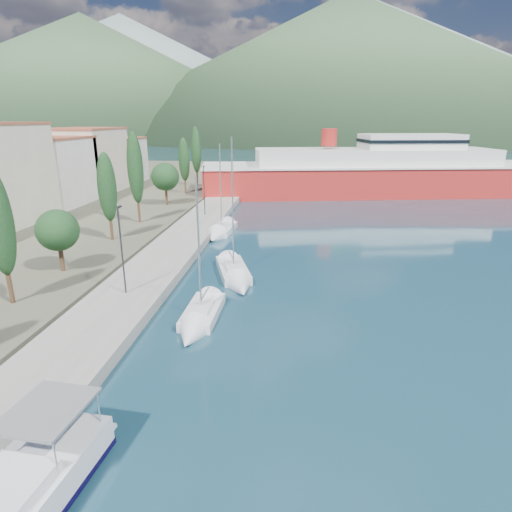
# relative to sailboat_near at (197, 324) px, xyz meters

# --- Properties ---
(ground) EXTENTS (1400.00, 1400.00, 0.00)m
(ground) POSITION_rel_sailboat_near_xyz_m (3.28, 110.00, -0.28)
(ground) COLOR #193C4D
(quay) EXTENTS (5.00, 88.00, 0.80)m
(quay) POSITION_rel_sailboat_near_xyz_m (-5.72, 16.00, 0.12)
(quay) COLOR gray
(quay) RESTS_ON ground
(hills_far) EXTENTS (1480.00, 900.00, 180.00)m
(hills_far) POSITION_rel_sailboat_near_xyz_m (141.86, 608.73, 77.11)
(hills_far) COLOR gray
(hills_far) RESTS_ON ground
(hills_near) EXTENTS (1010.00, 520.00, 115.00)m
(hills_near) POSITION_rel_sailboat_near_xyz_m (101.32, 362.50, 48.90)
(hills_near) COLOR #3A5937
(hills_near) RESTS_ON ground
(town_buildings) EXTENTS (9.20, 69.20, 11.30)m
(town_buildings) POSITION_rel_sailboat_near_xyz_m (-28.72, 26.90, 5.29)
(town_buildings) COLOR beige
(town_buildings) RESTS_ON land_strip
(tree_row) EXTENTS (3.85, 64.11, 10.38)m
(tree_row) POSITION_rel_sailboat_near_xyz_m (-12.62, 23.49, 5.35)
(tree_row) COLOR #47301E
(tree_row) RESTS_ON land_strip
(lamp_posts) EXTENTS (0.15, 48.66, 6.06)m
(lamp_posts) POSITION_rel_sailboat_near_xyz_m (-5.72, 4.14, 3.81)
(lamp_posts) COLOR #2D2D33
(lamp_posts) RESTS_ON quay
(sailboat_near) EXTENTS (2.15, 6.95, 9.95)m
(sailboat_near) POSITION_rel_sailboat_near_xyz_m (0.00, 0.00, 0.00)
(sailboat_near) COLOR silver
(sailboat_near) RESTS_ON ground
(sailboat_mid) EXTENTS (4.55, 8.54, 11.90)m
(sailboat_mid) POSITION_rel_sailboat_near_xyz_m (1.36, 7.91, 0.02)
(sailboat_mid) COLOR silver
(sailboat_mid) RESTS_ON ground
(sailboat_far) EXTENTS (2.85, 7.44, 10.72)m
(sailboat_far) POSITION_rel_sailboat_near_xyz_m (-2.68, 21.53, 0.03)
(sailboat_far) COLOR silver
(sailboat_far) RESTS_ON ground
(ferry) EXTENTS (58.67, 21.57, 11.41)m
(ferry) POSITION_rel_sailboat_near_xyz_m (18.62, 51.61, 3.20)
(ferry) COLOR red
(ferry) RESTS_ON ground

